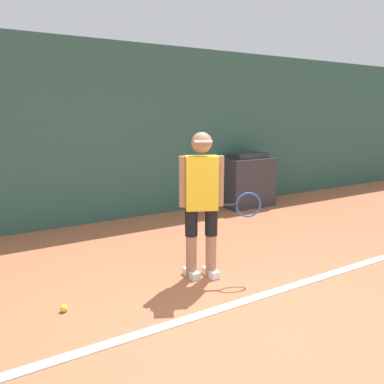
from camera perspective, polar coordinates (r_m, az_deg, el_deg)
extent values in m
plane|color=#B76642|center=(3.41, 8.41, -20.06)|extent=(24.00, 24.00, 0.00)
cube|color=#2D564C|center=(6.35, -13.59, 8.60)|extent=(24.00, 0.10, 2.93)
cube|color=white|center=(3.67, 4.42, -17.32)|extent=(21.60, 0.10, 0.01)
cylinder|color=#A37556|center=(4.21, -0.11, -9.77)|extent=(0.12, 0.12, 0.48)
cylinder|color=black|center=(4.08, -0.12, -4.67)|extent=(0.14, 0.14, 0.30)
cube|color=white|center=(4.29, -0.11, -12.27)|extent=(0.10, 0.24, 0.08)
cylinder|color=#A37556|center=(4.24, 2.89, -9.64)|extent=(0.12, 0.12, 0.48)
cylinder|color=black|center=(4.11, 2.95, -4.57)|extent=(0.14, 0.14, 0.30)
cube|color=white|center=(4.31, 2.86, -12.14)|extent=(0.10, 0.24, 0.08)
cube|color=yellow|center=(3.99, 1.45, 1.39)|extent=(0.39, 0.32, 0.58)
sphere|color=#A37556|center=(3.94, 1.49, 7.54)|extent=(0.22, 0.22, 0.22)
cube|color=white|center=(3.84, 1.68, 7.72)|extent=(0.21, 0.18, 0.02)
cylinder|color=#A37556|center=(3.97, -1.37, 1.58)|extent=(0.09, 0.09, 0.54)
cylinder|color=#A37556|center=(4.02, 4.24, 1.68)|extent=(0.09, 0.09, 0.54)
cylinder|color=black|center=(4.09, 5.49, -2.04)|extent=(0.19, 0.11, 0.03)
torus|color=#2851B2|center=(4.14, 8.58, -1.95)|extent=(0.27, 0.14, 0.29)
sphere|color=#D1E533|center=(3.80, -18.93, -16.40)|extent=(0.07, 0.07, 0.07)
cube|color=#333338|center=(7.41, 8.41, 1.50)|extent=(0.99, 0.59, 0.95)
cube|color=#333338|center=(7.34, 8.54, 5.51)|extent=(0.69, 0.41, 0.10)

